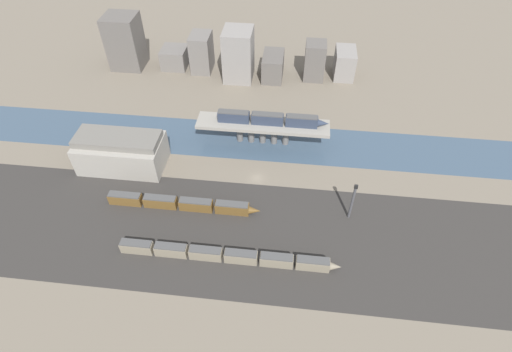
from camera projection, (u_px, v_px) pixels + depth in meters
name	position (u px, v px, depth m)	size (l,w,h in m)	color
ground_plane	(257.00, 178.00, 133.62)	(400.00, 400.00, 0.00)	#756B5B
railbed_yard	(248.00, 236.00, 116.73)	(280.00, 42.00, 0.01)	#33302D
river_water	(263.00, 142.00, 147.08)	(320.00, 20.92, 0.01)	#3D5166
bridge	(263.00, 127.00, 142.27)	(47.15, 9.19, 8.52)	gray
train_on_bridge	(271.00, 119.00, 139.41)	(38.93, 2.92, 4.16)	#2D384C
train_yard_near	(227.00, 255.00, 109.70)	(61.38, 2.68, 3.83)	gray
train_yard_mid	(182.00, 204.00, 123.05)	(47.66, 2.76, 3.93)	brown
warehouse_building	(121.00, 151.00, 134.22)	(28.35, 14.98, 12.55)	#9E998E
signal_tower	(352.00, 202.00, 116.81)	(1.00, 0.78, 13.93)	#4C4C51
city_block_far_left	(125.00, 42.00, 177.95)	(14.08, 13.37, 23.48)	#605B56
city_block_left	(175.00, 57.00, 182.74)	(11.15, 11.76, 8.74)	slate
city_block_center	(202.00, 53.00, 177.93)	(8.81, 12.08, 16.63)	slate
city_block_right	(238.00, 55.00, 171.09)	(12.31, 13.82, 21.93)	gray
city_block_far_right	(273.00, 66.00, 175.49)	(8.87, 15.23, 10.53)	#605B56
city_block_tall	(315.00, 61.00, 172.94)	(8.72, 9.70, 16.37)	#605B56
city_block_low	(345.00, 63.00, 175.87)	(8.64, 13.79, 12.02)	gray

